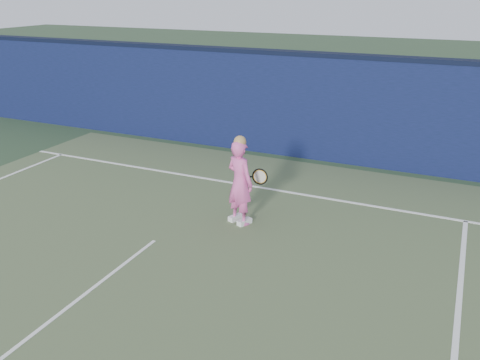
% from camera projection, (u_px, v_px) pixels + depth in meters
% --- Properties ---
extents(ground, '(80.00, 80.00, 0.00)m').
position_uv_depth(ground, '(118.00, 269.00, 7.77)').
color(ground, '#2B4128').
rests_on(ground, ground).
extents(court_surface, '(11.00, 16.00, 0.01)m').
position_uv_depth(court_surface, '(15.00, 348.00, 6.07)').
color(court_surface, '#55623D').
rests_on(court_surface, ground).
extents(backstop_wall, '(24.00, 0.40, 2.50)m').
position_uv_depth(backstop_wall, '(272.00, 104.00, 12.86)').
color(backstop_wall, black).
rests_on(backstop_wall, ground).
extents(wall_cap, '(24.00, 0.42, 0.10)m').
position_uv_depth(wall_cap, '(273.00, 52.00, 12.39)').
color(wall_cap, black).
rests_on(wall_cap, backstop_wall).
extents(player, '(0.67, 0.57, 1.65)m').
position_uv_depth(player, '(240.00, 182.00, 9.03)').
color(player, '#E659AB').
rests_on(player, ground).
extents(racket, '(0.57, 0.17, 0.31)m').
position_uv_depth(racket, '(259.00, 177.00, 9.33)').
color(racket, black).
rests_on(racket, ground).
extents(court_lines, '(11.00, 12.04, 0.01)m').
position_uv_depth(court_lines, '(104.00, 279.00, 7.49)').
color(court_lines, white).
rests_on(court_lines, court_surface).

